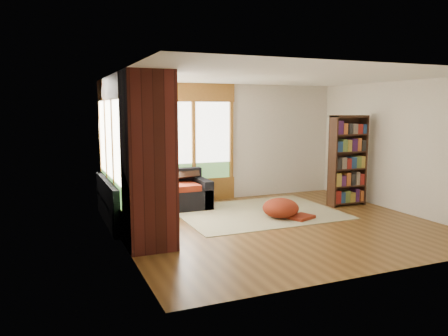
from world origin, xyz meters
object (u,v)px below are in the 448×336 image
object	(u,v)px
area_rug	(258,212)
brick_chimney	(149,161)
pouf	(281,207)
dog_tan	(155,174)
dog_brindle	(153,180)
bookshelf	(348,161)
sectional_sofa	(149,199)

from	to	relation	value
area_rug	brick_chimney	bearing A→B (deg)	-152.05
area_rug	pouf	xyz separation A→B (m)	(0.22, -0.51, 0.19)
dog_tan	dog_brindle	distance (m)	0.42
area_rug	bookshelf	world-z (taller)	bookshelf
sectional_sofa	bookshelf	world-z (taller)	bookshelf
brick_chimney	bookshelf	bearing A→B (deg)	14.83
bookshelf	pouf	distance (m)	2.04
sectional_sofa	dog_brindle	world-z (taller)	dog_brindle
sectional_sofa	pouf	bearing A→B (deg)	-25.66
dog_tan	dog_brindle	world-z (taller)	dog_tan
sectional_sofa	dog_brindle	size ratio (longest dim) A/B	2.76
sectional_sofa	dog_tan	bearing A→B (deg)	-11.84
pouf	dog_tan	world-z (taller)	dog_tan
area_rug	bookshelf	size ratio (longest dim) A/B	1.62
brick_chimney	sectional_sofa	world-z (taller)	brick_chimney
bookshelf	dog_brindle	bearing A→B (deg)	174.13
brick_chimney	sectional_sofa	xyz separation A→B (m)	(0.45, 2.05, -1.00)
brick_chimney	sectional_sofa	size ratio (longest dim) A/B	1.18
bookshelf	pouf	xyz separation A→B (m)	(-1.85, -0.40, -0.76)
area_rug	sectional_sofa	bearing A→B (deg)	160.09
brick_chimney	dog_tan	world-z (taller)	brick_chimney
sectional_sofa	area_rug	bearing A→B (deg)	-16.62
dog_brindle	pouf	bearing A→B (deg)	-108.93
brick_chimney	area_rug	world-z (taller)	brick_chimney
dog_tan	area_rug	bearing A→B (deg)	-43.77
area_rug	pouf	world-z (taller)	pouf
brick_chimney	dog_tan	bearing A→B (deg)	74.03
sectional_sofa	area_rug	world-z (taller)	sectional_sofa
area_rug	dog_tan	bearing A→B (deg)	159.77
sectional_sofa	dog_tan	size ratio (longest dim) A/B	2.05
bookshelf	pouf	size ratio (longest dim) A/B	2.78
sectional_sofa	dog_brindle	distance (m)	0.62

